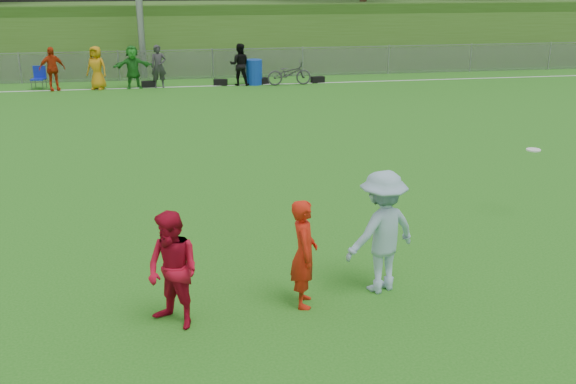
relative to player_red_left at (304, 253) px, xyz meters
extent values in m
plane|color=#1E6B16|center=(-0.04, 0.54, -0.78)|extent=(120.00, 120.00, 0.00)
cube|color=white|center=(-0.04, 18.54, -0.77)|extent=(60.00, 0.10, 0.01)
cube|color=gray|center=(-0.04, 20.54, -0.18)|extent=(58.00, 0.02, 1.20)
cube|color=gray|center=(-0.04, 20.54, 0.47)|extent=(58.00, 0.04, 0.04)
cube|color=#2F5317|center=(-0.04, 31.54, 0.72)|extent=(120.00, 18.00, 3.00)
imported|color=#B92C0C|center=(-6.42, 18.54, 0.07)|extent=(1.08, 0.76, 1.69)
imported|color=#BF8112|center=(-4.73, 18.54, 0.07)|extent=(0.97, 0.81, 1.69)
imported|color=#217B22|center=(-3.33, 18.54, 0.07)|extent=(1.64, 0.81, 1.69)
imported|color=#2D2D2F|center=(-2.32, 18.54, 0.07)|extent=(0.65, 0.46, 1.69)
imported|color=black|center=(0.94, 18.54, 0.07)|extent=(0.94, 0.80, 1.69)
cube|color=black|center=(-2.78, 18.64, -0.65)|extent=(0.56, 0.30, 0.26)
cube|color=black|center=(0.14, 18.64, -0.65)|extent=(0.60, 0.39, 0.26)
cube|color=black|center=(1.86, 18.64, -0.65)|extent=(0.62, 0.50, 0.26)
cube|color=black|center=(4.25, 18.64, -0.65)|extent=(0.59, 0.37, 0.26)
imported|color=red|center=(0.00, 0.00, 0.00)|extent=(0.45, 0.61, 1.55)
imported|color=#AE0C24|center=(-1.78, -0.27, 0.02)|extent=(0.97, 0.97, 1.59)
imported|color=#8FB4C6|center=(1.19, 0.26, 0.13)|extent=(1.35, 1.08, 1.82)
cylinder|color=white|center=(4.86, 2.67, 0.54)|extent=(0.26, 0.26, 0.02)
cylinder|color=#0F36A7|center=(1.54, 18.63, -0.27)|extent=(0.80, 0.80, 1.02)
cube|color=#1020AD|center=(-7.07, 18.98, -0.38)|extent=(0.56, 0.56, 0.05)
cube|color=#1020AD|center=(-7.03, 19.22, -0.13)|extent=(0.50, 0.11, 0.50)
imported|color=#313134|center=(2.96, 18.25, -0.30)|extent=(1.85, 0.73, 0.96)
camera|label=1|loc=(-1.58, -7.91, 3.67)|focal=40.00mm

